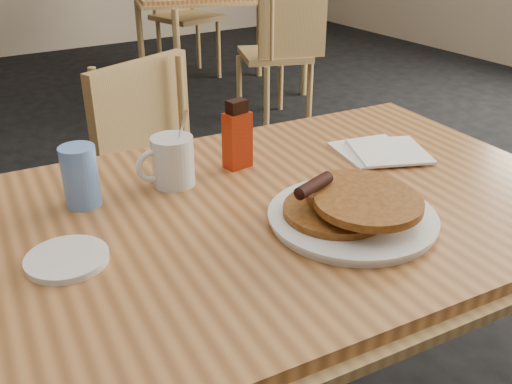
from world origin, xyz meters
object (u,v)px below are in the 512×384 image
Objects in this scene: chair_main_far at (158,176)px; syrup_bottle at (237,137)px; chair_neighbor_far at (181,1)px; chair_neighbor_near at (283,41)px; coffee_mug at (172,161)px; pancake_plate at (353,210)px; main_table at (283,219)px; blue_tumbler at (80,176)px.

chair_main_far is 0.61m from syrup_bottle.
chair_neighbor_far reaches higher than chair_neighbor_near.
chair_main_far is 5.18× the size of coffee_mug.
pancake_plate is 1.90× the size of coffee_mug.
main_table is 0.16m from pancake_plate.
chair_neighbor_near is 5.42× the size of coffee_mug.
blue_tumbler is (-1.79, -3.33, 0.22)m from chair_neighbor_far.
pancake_plate is (0.06, -0.14, 0.07)m from main_table.
chair_main_far is 7.02× the size of blue_tumbler.
main_table is 0.75m from chair_main_far.
chair_main_far is 3.16m from chair_neighbor_far.
main_table is at bearing -126.15° from chair_neighbor_far.
chair_main_far is 0.70m from blue_tumbler.
chair_main_far is 2.72× the size of pancake_plate.
pancake_plate is 0.39m from coffee_mug.
chair_neighbor_far reaches higher than pancake_plate.
chair_neighbor_near is 2.85× the size of pancake_plate.
pancake_plate reaches higher than main_table.
chair_neighbor_far is 5.91× the size of coffee_mug.
chair_neighbor_far reaches higher than chair_main_far.
chair_main_far is at bearing -115.64° from chair_neighbor_near.
blue_tumbler is (-1.77, -1.86, 0.27)m from chair_neighbor_near.
main_table is at bearing -103.93° from chair_neighbor_near.
chair_main_far is at bearing 92.79° from pancake_plate.
pancake_plate is 0.53m from blue_tumbler.
syrup_bottle is 0.35m from blue_tumbler.
syrup_bottle reaches higher than chair_neighbor_near.
coffee_mug is 1.36× the size of blue_tumbler.
coffee_mug is (-1.60, -3.34, 0.22)m from chair_neighbor_far.
chair_main_far is at bearing 88.42° from main_table.
blue_tumbler is at bearing 140.06° from pancake_plate.
chair_neighbor_near is at bearing 44.89° from syrup_bottle.
chair_main_far is at bearing -130.79° from chair_neighbor_far.
pancake_plate is (-1.39, -3.67, 0.19)m from chair_neighbor_far.
pancake_plate is 2.58× the size of blue_tumbler.
blue_tumbler reaches higher than pancake_plate.
pancake_plate is at bearing -124.57° from chair_neighbor_far.
coffee_mug is at bearing 128.84° from main_table.
pancake_plate is at bearing -73.83° from coffee_mug.
blue_tumbler is at bearing 171.08° from syrup_bottle.
pancake_plate is 0.34m from syrup_bottle.
chair_main_far is 5.48× the size of syrup_bottle.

